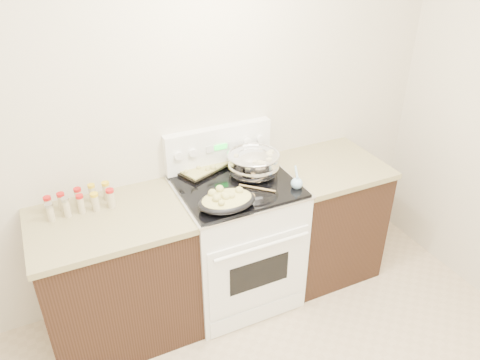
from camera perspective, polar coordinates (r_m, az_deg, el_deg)
room_shell at (r=1.43m, az=10.79°, el=-3.87°), size 4.10×3.60×2.75m
counter_left at (r=3.13m, az=-14.65°, el=-11.34°), size 0.93×0.67×0.92m
counter_right at (r=3.61m, az=10.15°, el=-4.43°), size 0.73×0.67×0.92m
kitchen_range at (r=3.28m, az=-0.41°, el=-7.26°), size 0.78×0.73×1.22m
mixing_bowl at (r=3.09m, az=1.66°, el=1.94°), size 0.37×0.37×0.21m
roasting_pan at (r=2.77m, az=-1.65°, el=-2.47°), size 0.36×0.25×0.11m
baking_sheet at (r=3.20m, az=-4.64°, el=1.63°), size 0.43×0.37×0.06m
wooden_spoon at (r=2.91m, az=1.68°, el=-1.63°), size 0.19×0.19×0.04m
blue_ladle at (r=3.01m, az=6.93°, el=-0.23°), size 0.16×0.24×0.09m
spice_jars at (r=2.95m, az=-18.83°, el=-2.39°), size 0.39×0.15×0.13m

